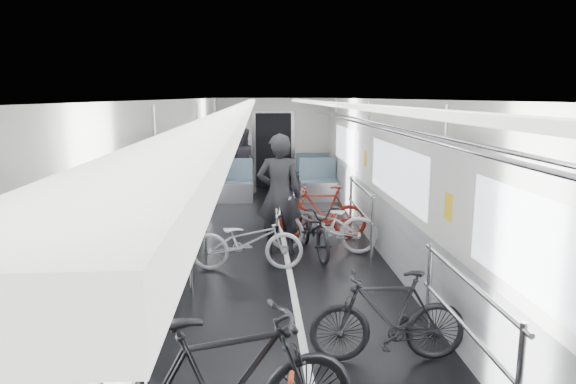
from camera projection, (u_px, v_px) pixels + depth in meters
name	position (u px, v px, depth m)	size (l,w,h in m)	color
car_shell	(283.00, 174.00, 8.79)	(3.02, 14.01, 2.41)	black
bike_left_far	(247.00, 241.00, 7.27)	(0.56, 1.60, 0.84)	silver
bike_right_near	(388.00, 316.00, 4.73)	(0.41, 1.47, 0.88)	black
bike_right_mid	(322.00, 224.00, 8.08)	(0.61, 1.76, 0.92)	#B8B8BE
bike_right_far	(323.00, 212.00, 8.92)	(0.43, 1.54, 0.92)	maroon
bike_aisle	(314.00, 228.00, 7.98)	(0.56, 1.59, 0.84)	black
person_standing	(279.00, 194.00, 7.95)	(0.69, 0.45, 1.89)	black
person_seated	(241.00, 162.00, 12.61)	(0.83, 0.64, 1.70)	#28252C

